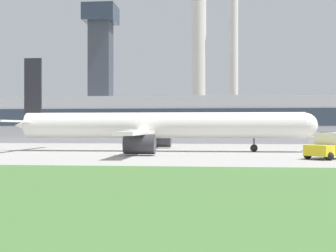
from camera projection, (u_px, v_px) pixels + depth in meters
name	position (u px, v px, depth m)	size (l,w,h in m)	color
ground_plane	(135.00, 152.00, 50.31)	(400.00, 400.00, 0.00)	#999691
terminal_building	(163.00, 117.00, 82.20)	(70.56, 13.30, 24.39)	#B2B2B7
smokestack_left	(199.00, 63.00, 110.92)	(4.04, 4.04, 35.47)	beige
smokestack_right	(234.00, 63.00, 109.41)	(2.38, 2.38, 34.95)	beige
airplane	(157.00, 126.00, 52.32)	(34.15, 29.53, 10.65)	white
pushback_tug	(326.00, 143.00, 52.52)	(4.02, 2.71, 2.15)	white
baggage_truck	(330.00, 146.00, 40.08)	(4.40, 4.47, 2.24)	yellow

